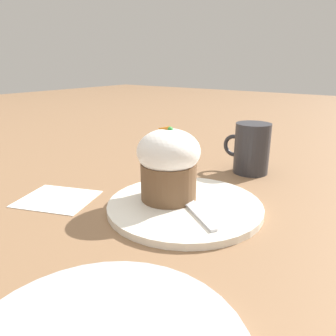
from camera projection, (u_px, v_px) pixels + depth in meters
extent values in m
plane|color=#846042|center=(185.00, 209.00, 0.50)|extent=(4.00, 4.00, 0.00)
cylinder|color=white|center=(185.00, 206.00, 0.50)|extent=(0.23, 0.23, 0.01)
cylinder|color=brown|center=(168.00, 181.00, 0.50)|extent=(0.09, 0.09, 0.06)
ellipsoid|color=white|center=(168.00, 151.00, 0.49)|extent=(0.10, 0.10, 0.07)
cone|color=orange|center=(163.00, 129.00, 0.48)|extent=(0.02, 0.01, 0.01)
sphere|color=green|center=(169.00, 130.00, 0.47)|extent=(0.01, 0.01, 0.01)
cube|color=silver|center=(200.00, 217.00, 0.45)|extent=(0.07, 0.06, 0.00)
ellipsoid|color=silver|center=(185.00, 201.00, 0.49)|extent=(0.05, 0.04, 0.01)
cylinder|color=#2D2D33|center=(252.00, 148.00, 0.65)|extent=(0.07, 0.07, 0.10)
torus|color=#2D2D33|center=(234.00, 146.00, 0.67)|extent=(0.05, 0.01, 0.05)
cube|color=white|center=(57.00, 199.00, 0.53)|extent=(0.14, 0.13, 0.00)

